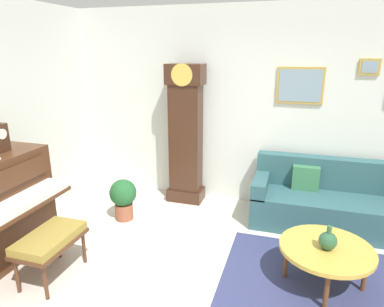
{
  "coord_description": "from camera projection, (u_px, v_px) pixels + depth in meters",
  "views": [
    {
      "loc": [
        0.74,
        -2.47,
        2.2
      ],
      "look_at": [
        -0.4,
        1.22,
        1.03
      ],
      "focal_mm": 32.04,
      "sensor_mm": 36.0,
      "label": 1
    }
  ],
  "objects": [
    {
      "name": "wall_back",
      "position": [
        244.0,
        108.0,
        4.89
      ],
      "size": [
        5.3,
        0.13,
        2.8
      ],
      "color": "silver",
      "rests_on": "ground_plane"
    },
    {
      "name": "area_rug",
      "position": [
        331.0,
        286.0,
        3.32
      ],
      "size": [
        2.1,
        1.5,
        0.01
      ],
      "primitive_type": "cube",
      "color": "navy",
      "rests_on": "ground_plane"
    },
    {
      "name": "piano_bench",
      "position": [
        50.0,
        241.0,
        3.36
      ],
      "size": [
        0.42,
        0.7,
        0.48
      ],
      "color": "#4C2B19",
      "rests_on": "ground_plane"
    },
    {
      "name": "grandfather_clock",
      "position": [
        186.0,
        138.0,
        4.99
      ],
      "size": [
        0.52,
        0.34,
        2.03
      ],
      "color": "#3D2316",
      "rests_on": "ground_plane"
    },
    {
      "name": "couch",
      "position": [
        328.0,
        202.0,
        4.44
      ],
      "size": [
        1.9,
        0.8,
        0.84
      ],
      "color": "#2D565B",
      "rests_on": "ground_plane"
    },
    {
      "name": "coffee_table",
      "position": [
        326.0,
        250.0,
        3.26
      ],
      "size": [
        0.88,
        0.88,
        0.41
      ],
      "color": "gold",
      "rests_on": "ground_plane"
    },
    {
      "name": "green_jug",
      "position": [
        328.0,
        241.0,
        3.2
      ],
      "size": [
        0.17,
        0.17,
        0.24
      ],
      "color": "#234C33",
      "rests_on": "coffee_table"
    },
    {
      "name": "potted_plant",
      "position": [
        123.0,
        197.0,
        4.57
      ],
      "size": [
        0.36,
        0.36,
        0.56
      ],
      "color": "#935138",
      "rests_on": "ground_plane"
    }
  ]
}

